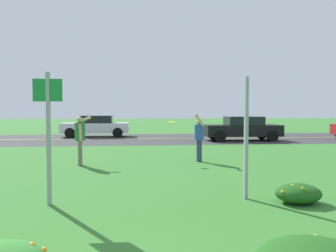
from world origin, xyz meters
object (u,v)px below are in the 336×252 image
(person_catcher_blue_shirt, at_px, (199,136))
(person_thrower_green_shirt, at_px, (80,136))
(sign_post_near_path, at_px, (48,125))
(car_white_center_right, at_px, (96,126))
(sign_post_by_roadside, at_px, (246,138))
(frisbee_lime, at_px, (172,122))
(car_black_center_left, at_px, (242,128))

(person_catcher_blue_shirt, bearing_deg, person_thrower_green_shirt, -173.22)
(sign_post_near_path, distance_m, person_thrower_green_shirt, 5.10)
(person_thrower_green_shirt, distance_m, car_white_center_right, 12.81)
(person_thrower_green_shirt, distance_m, person_catcher_blue_shirt, 4.16)
(person_catcher_blue_shirt, bearing_deg, sign_post_by_roadside, -89.87)
(person_thrower_green_shirt, height_order, frisbee_lime, person_thrower_green_shirt)
(person_thrower_green_shirt, xyz_separation_m, car_black_center_left, (8.27, 8.90, -0.25))
(sign_post_near_path, relative_size, frisbee_lime, 10.25)
(sign_post_near_path, relative_size, car_black_center_left, 0.58)
(car_white_center_right, bearing_deg, car_black_center_left, -23.13)
(sign_post_near_path, distance_m, sign_post_by_roadside, 4.03)
(person_catcher_blue_shirt, height_order, car_white_center_right, person_catcher_blue_shirt)
(person_thrower_green_shirt, relative_size, car_white_center_right, 0.37)
(person_catcher_blue_shirt, xyz_separation_m, frisbee_lime, (-0.99, -0.03, 0.50))
(person_thrower_green_shirt, xyz_separation_m, person_catcher_blue_shirt, (4.13, 0.49, -0.06))
(sign_post_near_path, relative_size, person_catcher_blue_shirt, 1.49)
(frisbee_lime, bearing_deg, person_thrower_green_shirt, -171.58)
(sign_post_by_roadside, bearing_deg, car_white_center_right, 105.58)
(car_black_center_left, bearing_deg, person_thrower_green_shirt, -132.90)
(person_thrower_green_shirt, height_order, car_white_center_right, person_thrower_green_shirt)
(person_catcher_blue_shirt, distance_m, frisbee_lime, 1.11)
(sign_post_near_path, height_order, car_black_center_left, sign_post_near_path)
(person_catcher_blue_shirt, xyz_separation_m, car_white_center_right, (-4.93, 12.29, -0.18))
(person_thrower_green_shirt, relative_size, person_catcher_blue_shirt, 0.95)
(person_catcher_blue_shirt, relative_size, car_white_center_right, 0.39)
(sign_post_by_roadside, xyz_separation_m, person_thrower_green_shirt, (-4.14, 4.94, -0.30))
(sign_post_near_path, height_order, person_thrower_green_shirt, sign_post_near_path)
(sign_post_near_path, height_order, car_white_center_right, sign_post_near_path)
(sign_post_near_path, xyz_separation_m, sign_post_by_roadside, (4.01, 0.12, -0.30))
(car_white_center_right, bearing_deg, sign_post_near_path, -87.02)
(sign_post_near_path, xyz_separation_m, frisbee_lime, (3.01, 5.53, -0.16))
(person_catcher_blue_shirt, distance_m, car_black_center_left, 9.38)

